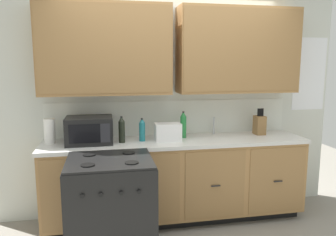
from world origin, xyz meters
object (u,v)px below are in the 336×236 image
at_px(toaster, 168,132).
at_px(bottle_dark, 122,130).
at_px(paper_towel_roll, 50,131).
at_px(bottle_green, 183,125).
at_px(bottle_teal, 142,130).
at_px(stove_range, 111,209).
at_px(knife_block, 259,125).
at_px(microwave, 89,130).

xyz_separation_m(toaster, bottle_dark, (-0.50, 0.01, 0.04)).
relative_size(toaster, bottle_dark, 0.99).
xyz_separation_m(toaster, paper_towel_roll, (-1.24, 0.12, 0.03)).
bearing_deg(bottle_green, bottle_teal, -170.49).
bearing_deg(toaster, stove_range, -136.70).
height_order(paper_towel_roll, bottle_green, bottle_green).
height_order(toaster, bottle_dark, bottle_dark).
relative_size(stove_range, bottle_teal, 3.78).
xyz_separation_m(toaster, bottle_teal, (-0.28, 0.04, 0.03)).
bearing_deg(knife_block, microwave, -177.86).
distance_m(microwave, bottle_dark, 0.34).
distance_m(stove_range, knife_block, 2.00).
xyz_separation_m(bottle_green, bottle_teal, (-0.48, -0.08, -0.02)).
relative_size(knife_block, paper_towel_roll, 1.19).
bearing_deg(bottle_green, microwave, -175.99).
xyz_separation_m(paper_towel_roll, bottle_green, (1.44, -0.01, 0.02)).
bearing_deg(toaster, bottle_dark, 179.22).
distance_m(paper_towel_roll, bottle_green, 1.44).
distance_m(bottle_green, bottle_dark, 0.71).
bearing_deg(knife_block, bottle_green, -179.93).
xyz_separation_m(bottle_teal, bottle_dark, (-0.22, -0.03, 0.02)).
bearing_deg(microwave, bottle_dark, -6.18).
distance_m(microwave, knife_block, 1.96).
bearing_deg(paper_towel_roll, bottle_teal, -5.26).
height_order(bottle_teal, bottle_dark, bottle_dark).
relative_size(microwave, bottle_green, 1.60).
relative_size(stove_range, bottle_green, 3.16).
bearing_deg(stove_range, bottle_green, 40.52).
distance_m(microwave, toaster, 0.83).
bearing_deg(toaster, bottle_green, 29.90).
height_order(paper_towel_roll, bottle_teal, paper_towel_roll).
distance_m(microwave, bottle_teal, 0.56).
xyz_separation_m(microwave, knife_block, (1.96, 0.07, -0.02)).
height_order(paper_towel_roll, bottle_dark, bottle_dark).
height_order(stove_range, microwave, microwave).
bearing_deg(knife_block, stove_range, -157.89).
relative_size(knife_block, bottle_dark, 1.09).
height_order(toaster, knife_block, knife_block).
bearing_deg(stove_range, toaster, 43.30).
xyz_separation_m(bottle_green, bottle_dark, (-0.70, -0.11, -0.01)).
relative_size(bottle_green, bottle_teal, 1.20).
bearing_deg(paper_towel_roll, toaster, -5.72).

